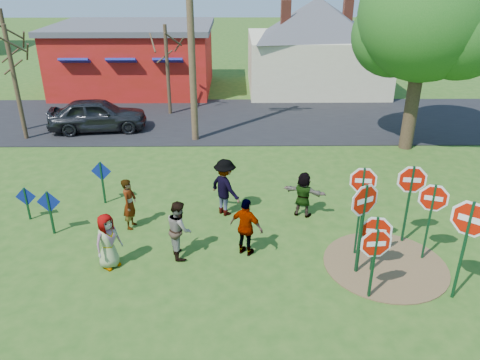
# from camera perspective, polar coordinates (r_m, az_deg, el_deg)

# --- Properties ---
(ground) EXTENTS (120.00, 120.00, 0.00)m
(ground) POSITION_cam_1_polar(r_m,az_deg,el_deg) (13.28, -3.06, -7.93)
(ground) COLOR #275117
(ground) RESTS_ON ground
(road) EXTENTS (120.00, 7.50, 0.04)m
(road) POSITION_cam_1_polar(r_m,az_deg,el_deg) (23.75, -2.01, 7.37)
(road) COLOR black
(road) RESTS_ON ground
(dirt_patch) EXTENTS (3.20, 3.20, 0.03)m
(dirt_patch) POSITION_cam_1_polar(r_m,az_deg,el_deg) (13.03, 17.26, -9.81)
(dirt_patch) COLOR brown
(dirt_patch) RESTS_ON ground
(red_building) EXTENTS (9.40, 7.69, 3.90)m
(red_building) POSITION_cam_1_polar(r_m,az_deg,el_deg) (30.21, -12.63, 14.43)
(red_building) COLOR maroon
(red_building) RESTS_ON ground
(cream_house) EXTENTS (9.40, 9.40, 6.50)m
(cream_house) POSITION_cam_1_polar(r_m,az_deg,el_deg) (29.85, 9.25, 16.45)
(cream_house) COLOR beige
(cream_house) RESTS_ON ground
(stop_sign_a) EXTENTS (0.98, 0.09, 1.99)m
(stop_sign_a) POSITION_cam_1_polar(r_m,az_deg,el_deg) (11.08, 16.16, -8.08)
(stop_sign_a) COLOR #113E21
(stop_sign_a) RESTS_ON ground
(stop_sign_b) EXTENTS (0.93, 0.14, 2.68)m
(stop_sign_b) POSITION_cam_1_polar(r_m,az_deg,el_deg) (12.33, 14.67, -1.12)
(stop_sign_b) COLOR #113E21
(stop_sign_b) RESTS_ON ground
(stop_sign_c) EXTENTS (0.96, 0.34, 2.33)m
(stop_sign_c) POSITION_cam_1_polar(r_m,az_deg,el_deg) (12.84, 22.37, -2.88)
(stop_sign_c) COLOR #113E21
(stop_sign_c) RESTS_ON ground
(stop_sign_d) EXTENTS (1.05, 0.16, 2.47)m
(stop_sign_d) POSITION_cam_1_polar(r_m,az_deg,el_deg) (13.38, 20.12, -0.66)
(stop_sign_d) COLOR #113E21
(stop_sign_d) RESTS_ON ground
(stop_sign_e) EXTENTS (1.07, 0.20, 1.72)m
(stop_sign_e) POSITION_cam_1_polar(r_m,az_deg,el_deg) (12.15, 16.21, -6.34)
(stop_sign_e) COLOR #113E21
(stop_sign_e) RESTS_ON ground
(stop_sign_f) EXTENTS (0.89, 0.75, 2.70)m
(stop_sign_f) POSITION_cam_1_polar(r_m,az_deg,el_deg) (11.50, 26.11, -5.16)
(stop_sign_f) COLOR #113E21
(stop_sign_f) RESTS_ON ground
(stop_sign_g) EXTENTS (0.99, 0.54, 2.63)m
(stop_sign_g) POSITION_cam_1_polar(r_m,az_deg,el_deg) (11.63, 14.83, -3.49)
(stop_sign_g) COLOR #113E21
(stop_sign_g) RESTS_ON ground
(blue_diamond_b) EXTENTS (0.67, 0.06, 1.38)m
(blue_diamond_b) POSITION_cam_1_polar(r_m,az_deg,el_deg) (14.43, -22.20, -3.13)
(blue_diamond_b) COLOR #113E21
(blue_diamond_b) RESTS_ON ground
(blue_diamond_c) EXTENTS (0.62, 0.06, 1.09)m
(blue_diamond_c) POSITION_cam_1_polar(r_m,az_deg,el_deg) (15.60, -24.60, -2.24)
(blue_diamond_c) COLOR #113E21
(blue_diamond_c) RESTS_ON ground
(blue_diamond_d) EXTENTS (0.66, 0.08, 1.47)m
(blue_diamond_d) POSITION_cam_1_polar(r_m,az_deg,el_deg) (15.70, -16.48, 0.30)
(blue_diamond_d) COLOR #113E21
(blue_diamond_d) RESTS_ON ground
(person_a) EXTENTS (0.84, 0.88, 1.52)m
(person_a) POSITION_cam_1_polar(r_m,az_deg,el_deg) (12.48, -15.82, -7.18)
(person_a) COLOR #3A3D7B
(person_a) RESTS_ON ground
(person_b) EXTENTS (0.47, 0.63, 1.57)m
(person_b) POSITION_cam_1_polar(r_m,az_deg,el_deg) (14.11, -13.31, -2.82)
(person_b) COLOR #286856
(person_b) RESTS_ON ground
(person_c) EXTENTS (0.81, 0.93, 1.61)m
(person_c) POSITION_cam_1_polar(r_m,az_deg,el_deg) (12.54, -7.41, -5.93)
(person_c) COLOR #915040
(person_c) RESTS_ON ground
(person_d) EXTENTS (1.30, 1.33, 1.83)m
(person_d) POSITION_cam_1_polar(r_m,az_deg,el_deg) (14.41, -1.83, -0.90)
(person_d) COLOR #2F2F33
(person_d) RESTS_ON ground
(person_e) EXTENTS (1.04, 0.83, 1.65)m
(person_e) POSITION_cam_1_polar(r_m,az_deg,el_deg) (12.47, 0.78, -5.79)
(person_e) COLOR #4F2D54
(person_e) RESTS_ON ground
(person_f) EXTENTS (1.41, 0.92, 1.45)m
(person_f) POSITION_cam_1_polar(r_m,az_deg,el_deg) (14.53, 7.73, -1.75)
(person_f) COLOR #225429
(person_f) RESTS_ON ground
(suv) EXTENTS (4.59, 2.29, 1.50)m
(suv) POSITION_cam_1_polar(r_m,az_deg,el_deg) (22.88, -16.95, 7.63)
(suv) COLOR #313136
(suv) RESTS_ON road
(utility_pole) EXTENTS (2.32, 0.30, 9.48)m
(utility_pole) POSITION_cam_1_polar(r_m,az_deg,el_deg) (19.94, -6.05, 18.49)
(utility_pole) COLOR #4C3823
(utility_pole) RESTS_ON ground
(leafy_tree) EXTENTS (5.62, 5.13, 7.99)m
(leafy_tree) POSITION_cam_1_polar(r_m,az_deg,el_deg) (20.21, 21.99, 17.45)
(leafy_tree) COLOR #382819
(leafy_tree) RESTS_ON ground
(bare_tree_west) EXTENTS (1.80, 1.80, 5.44)m
(bare_tree_west) POSITION_cam_1_polar(r_m,az_deg,el_deg) (23.67, -26.32, 13.56)
(bare_tree_west) COLOR #382819
(bare_tree_west) RESTS_ON ground
(bare_tree_east) EXTENTS (1.80, 1.80, 4.50)m
(bare_tree_east) POSITION_cam_1_polar(r_m,az_deg,el_deg) (24.30, -8.91, 14.53)
(bare_tree_east) COLOR #382819
(bare_tree_east) RESTS_ON ground
(bare_tree_mid) EXTENTS (1.80, 1.80, 4.95)m
(bare_tree_mid) POSITION_cam_1_polar(r_m,az_deg,el_deg) (22.40, -26.01, 12.25)
(bare_tree_mid) COLOR #382819
(bare_tree_mid) RESTS_ON ground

